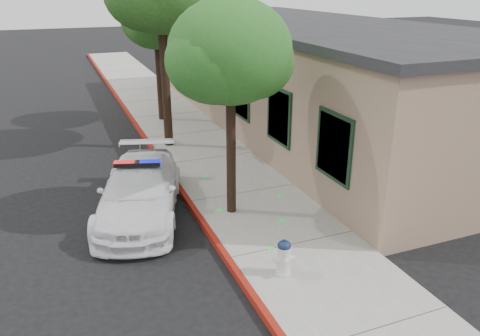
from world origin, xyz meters
name	(u,v)px	position (x,y,z in m)	size (l,w,h in m)	color
ground	(226,264)	(0.00, 0.00, 0.00)	(120.00, 120.00, 0.00)	black
sidewalk	(242,195)	(1.60, 3.00, 0.07)	(3.20, 60.00, 0.15)	gray
red_curb	(189,204)	(0.06, 3.00, 0.08)	(0.14, 60.00, 0.16)	maroon
clapboard_building	(302,74)	(6.69, 9.00, 2.13)	(7.30, 20.89, 4.24)	#957862
police_car	(140,191)	(-1.23, 3.00, 0.69)	(3.22, 5.05, 1.48)	white
fire_hydrant	(284,257)	(0.89, -0.96, 0.54)	(0.44, 0.38, 0.77)	silver
street_tree_near	(231,57)	(0.92, 2.05, 4.07)	(3.13, 2.87, 5.25)	black
street_tree_far	(157,22)	(1.28, 11.34, 4.15)	(2.85, 2.92, 5.32)	black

